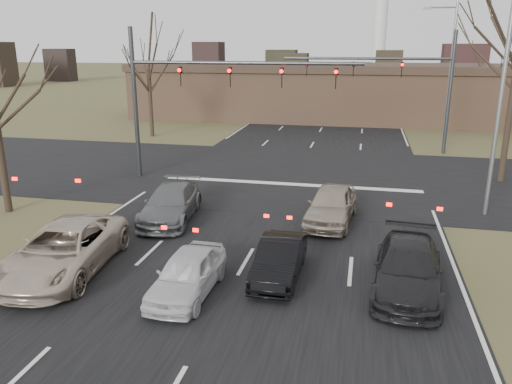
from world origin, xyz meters
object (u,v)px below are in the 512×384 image
(car_charcoal_sedan, at_px, (408,268))
(mast_arm_far, at_px, (406,77))
(car_silver_ahead, at_px, (331,205))
(mast_arm_near, at_px, (192,85))
(building, at_px, (349,92))
(car_white_sedan, at_px, (187,273))
(car_silver_suv, at_px, (64,249))
(streetlight_right_far, at_px, (448,66))
(car_grey_ahead, at_px, (171,204))
(streetlight_right_near, at_px, (498,83))
(car_black_hatch, at_px, (279,259))

(car_charcoal_sedan, bearing_deg, mast_arm_far, 92.07)
(car_silver_ahead, bearing_deg, mast_arm_near, 150.55)
(building, height_order, car_silver_ahead, building)
(car_white_sedan, distance_m, car_silver_ahead, 8.04)
(building, relative_size, car_silver_suv, 7.58)
(mast_arm_near, height_order, streetlight_right_far, streetlight_right_far)
(car_charcoal_sedan, xyz_separation_m, car_grey_ahead, (-9.25, 4.43, 0.00))
(car_charcoal_sedan, height_order, car_silver_ahead, car_silver_ahead)
(car_white_sedan, bearing_deg, car_charcoal_sedan, 15.54)
(streetlight_right_near, xyz_separation_m, car_white_sedan, (-9.97, -9.53, -4.94))
(streetlight_right_far, bearing_deg, car_black_hatch, -107.86)
(building, distance_m, mast_arm_far, 15.75)
(mast_arm_near, bearing_deg, streetlight_right_far, 43.89)
(car_black_hatch, distance_m, car_charcoal_sedan, 3.88)
(building, bearing_deg, streetlight_right_far, -56.35)
(car_black_hatch, distance_m, car_grey_ahead, 6.96)
(car_silver_suv, bearing_deg, streetlight_right_near, 26.14)
(building, distance_m, car_silver_ahead, 30.45)
(car_charcoal_sedan, distance_m, car_silver_ahead, 6.12)
(streetlight_right_near, relative_size, car_silver_suv, 1.79)
(mast_arm_far, height_order, car_white_sedan, mast_arm_far)
(streetlight_right_near, bearing_deg, streetlight_right_far, 88.32)
(mast_arm_far, height_order, car_black_hatch, mast_arm_far)
(car_charcoal_sedan, bearing_deg, car_white_sedan, -160.70)
(building, distance_m, car_silver_suv, 37.77)
(car_charcoal_sedan, bearing_deg, streetlight_right_far, 85.38)
(building, xyz_separation_m, streetlight_right_far, (7.32, -11.00, 2.92))
(car_black_hatch, relative_size, car_grey_ahead, 0.78)
(streetlight_right_near, relative_size, streetlight_right_far, 1.00)
(streetlight_right_near, xyz_separation_m, car_silver_suv, (-14.34, -8.97, -4.81))
(streetlight_right_near, relative_size, car_grey_ahead, 2.08)
(streetlight_right_near, height_order, car_grey_ahead, streetlight_right_near)
(car_white_sedan, bearing_deg, building, 86.26)
(streetlight_right_near, distance_m, car_charcoal_sedan, 9.98)
(car_charcoal_sedan, height_order, car_grey_ahead, car_grey_ahead)
(car_white_sedan, distance_m, car_black_hatch, 2.96)
(building, xyz_separation_m, streetlight_right_near, (6.82, -28.00, 2.92))
(streetlight_right_far, distance_m, car_white_sedan, 28.95)
(car_white_sedan, relative_size, car_charcoal_sedan, 0.79)
(streetlight_right_far, bearing_deg, car_silver_suv, -119.76)
(streetlight_right_near, xyz_separation_m, car_black_hatch, (-7.52, -7.88, -4.97))
(streetlight_right_far, distance_m, car_black_hatch, 26.61)
(streetlight_right_near, bearing_deg, car_black_hatch, -133.65)
(mast_arm_near, distance_m, streetlight_right_near, 14.38)
(car_silver_suv, height_order, car_grey_ahead, car_silver_suv)
(mast_arm_far, xyz_separation_m, car_grey_ahead, (-10.25, -16.47, -4.32))
(car_black_hatch, bearing_deg, mast_arm_near, 121.41)
(car_white_sedan, height_order, car_charcoal_sedan, car_charcoal_sedan)
(mast_arm_far, distance_m, car_grey_ahead, 19.87)
(streetlight_right_far, bearing_deg, mast_arm_far, -128.11)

